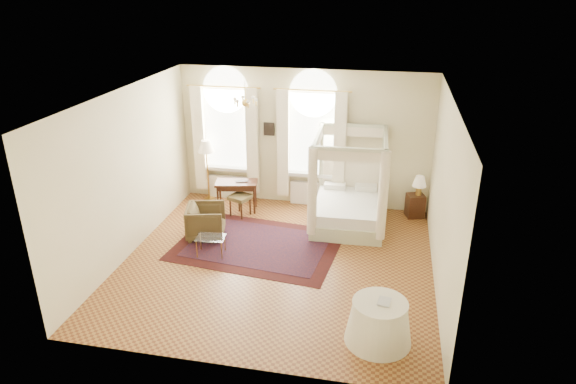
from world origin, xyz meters
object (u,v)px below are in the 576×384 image
Objects in this scene: coffee_table at (211,239)px; floor_lamp at (206,149)px; armchair at (206,221)px; writing_desk at (237,186)px; nightstand at (415,206)px; canopy_bed at (348,205)px; side_table at (379,322)px; stool at (240,199)px.

coffee_table is 3.01m from floor_lamp.
writing_desk is at bearing -23.32° from armchair.
armchair is 0.82m from coffee_table.
armchair is at bearing -99.97° from writing_desk.
armchair reaches higher than nightstand.
coffee_table is (-2.58, -1.91, -0.13)m from canopy_bed.
side_table is at bearing -46.81° from floor_lamp.
floor_lamp is at bearing 180.00° from nightstand.
canopy_bed is 3.21m from coffee_table.
nightstand is 0.52× the size of writing_desk.
coffee_table is (0.36, -0.73, -0.01)m from armchair.
coffee_table is (-0.05, -1.91, -0.07)m from stool.
armchair is (-0.42, -1.18, -0.06)m from stool.
side_table is at bearing -50.11° from writing_desk.
nightstand is 5.18m from floor_lamp.
canopy_bed is at bearing -0.19° from stool.
armchair is (-4.44, -1.94, 0.09)m from nightstand.
side_table reaches higher than coffee_table.
coffee_table is at bearing -87.24° from writing_desk.
nightstand is 0.96× the size of stool.
armchair is (-2.94, -1.18, -0.12)m from canopy_bed.
coffee_table is (-4.08, -2.67, 0.08)m from nightstand.
stool is at bearing 179.81° from canopy_bed.
stool is at bearing -59.59° from writing_desk.
writing_desk is (-4.18, -0.48, 0.35)m from nightstand.
armchair is 1.28× the size of coffee_table.
writing_desk is at bearing -28.57° from floor_lamp.
coffee_table is at bearing -69.59° from floor_lamp.
nightstand is 4.23m from writing_desk.
floor_lamp is at bearing 167.94° from canopy_bed.
nightstand is at bearing 27.02° from canopy_bed.
canopy_bed is 2.53m from stool.
armchair is at bearing -109.34° from stool.
writing_desk reaches higher than nightstand.
canopy_bed is at bearing 102.02° from side_table.
side_table is at bearing -97.99° from nightstand.
canopy_bed is 4.03m from side_table.
writing_desk is at bearing 129.89° from side_table.
coffee_table is at bearing -143.53° from canopy_bed.
side_table is at bearing -139.49° from armchair.
coffee_table is at bearing -91.62° from stool.
stool is 1.92m from coffee_table.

